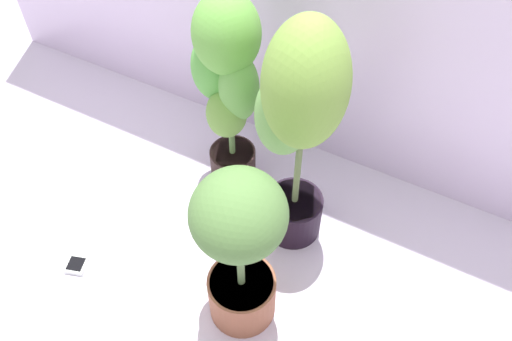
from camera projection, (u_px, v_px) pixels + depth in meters
ground_plane at (179, 260)px, 2.22m from camera, size 8.00×8.00×0.00m
potted_plant_front_right at (236, 242)px, 1.73m from camera, size 0.37×0.38×0.77m
potted_plant_back_center at (227, 79)px, 2.07m from camera, size 0.37×0.32×0.96m
potted_plant_back_right at (298, 116)px, 1.82m from camera, size 0.39×0.41×1.06m
hygrometer_box at (77, 265)px, 2.19m from camera, size 0.10×0.10×0.03m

